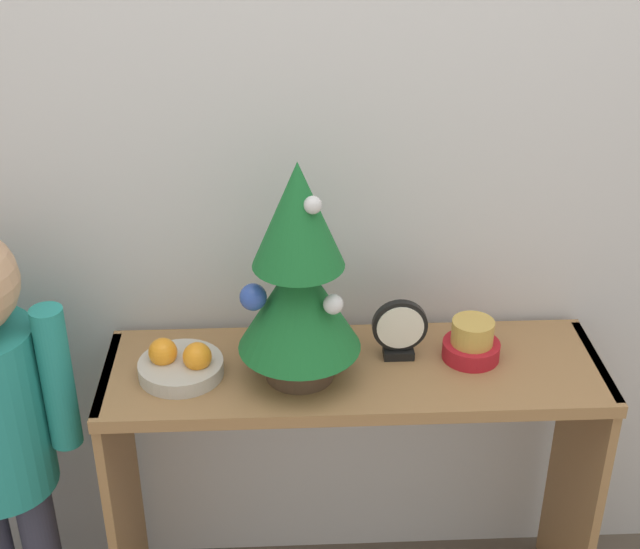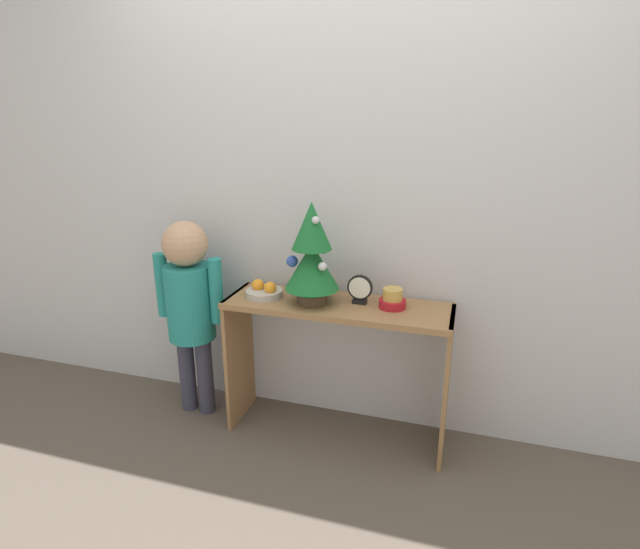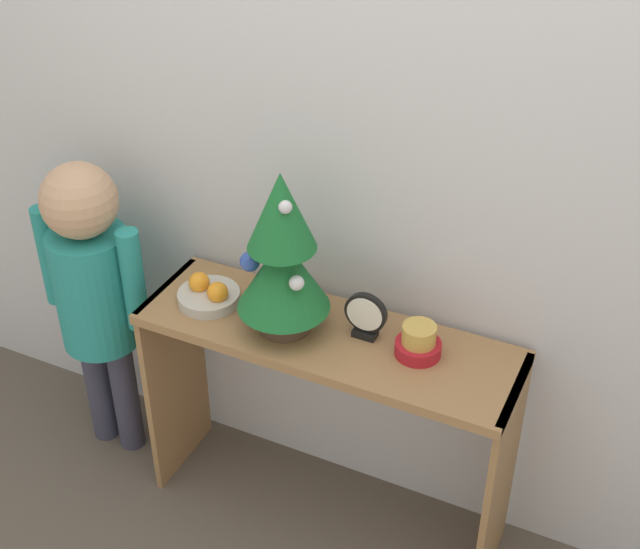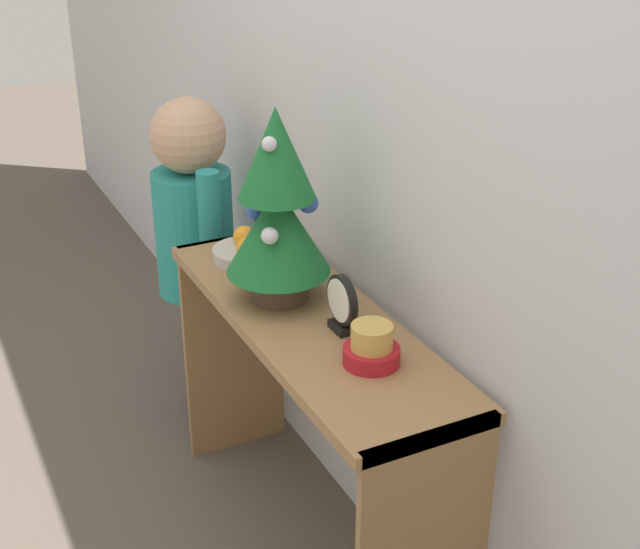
{
  "view_description": "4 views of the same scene",
  "coord_description": "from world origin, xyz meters",
  "px_view_note": "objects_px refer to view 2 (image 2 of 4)",
  "views": [
    {
      "loc": [
        -0.15,
        -1.45,
        1.84
      ],
      "look_at": [
        -0.07,
        0.19,
        0.95
      ],
      "focal_mm": 50.0,
      "sensor_mm": 36.0,
      "label": 1
    },
    {
      "loc": [
        0.58,
        -2.0,
        1.61
      ],
      "look_at": [
        -0.08,
        0.14,
        0.88
      ],
      "focal_mm": 28.0,
      "sensor_mm": 36.0,
      "label": 2
    },
    {
      "loc": [
        0.83,
        -1.62,
        2.27
      ],
      "look_at": [
        -0.02,
        0.17,
        0.92
      ],
      "focal_mm": 50.0,
      "sensor_mm": 36.0,
      "label": 3
    },
    {
      "loc": [
        1.72,
        -0.66,
        1.74
      ],
      "look_at": [
        0.07,
        0.17,
        0.87
      ],
      "focal_mm": 50.0,
      "sensor_mm": 36.0,
      "label": 4
    }
  ],
  "objects_px": {
    "singing_bowl": "(393,300)",
    "child_figure": "(190,297)",
    "mini_tree": "(312,254)",
    "fruit_bowl": "(264,291)",
    "desk_clock": "(360,289)"
  },
  "relations": [
    {
      "from": "mini_tree",
      "to": "singing_bowl",
      "type": "height_order",
      "value": "mini_tree"
    },
    {
      "from": "mini_tree",
      "to": "singing_bowl",
      "type": "xyz_separation_m",
      "value": [
        0.38,
        0.05,
        -0.2
      ]
    },
    {
      "from": "mini_tree",
      "to": "fruit_bowl",
      "type": "distance_m",
      "value": 0.34
    },
    {
      "from": "mini_tree",
      "to": "desk_clock",
      "type": "height_order",
      "value": "mini_tree"
    },
    {
      "from": "singing_bowl",
      "to": "desk_clock",
      "type": "relative_size",
      "value": 0.89
    },
    {
      "from": "fruit_bowl",
      "to": "child_figure",
      "type": "xyz_separation_m",
      "value": [
        -0.43,
        -0.01,
        -0.07
      ]
    },
    {
      "from": "singing_bowl",
      "to": "desk_clock",
      "type": "distance_m",
      "value": 0.16
    },
    {
      "from": "singing_bowl",
      "to": "desk_clock",
      "type": "bearing_deg",
      "value": 176.27
    },
    {
      "from": "child_figure",
      "to": "singing_bowl",
      "type": "bearing_deg",
      "value": 2.37
    },
    {
      "from": "mini_tree",
      "to": "child_figure",
      "type": "distance_m",
      "value": 0.74
    },
    {
      "from": "desk_clock",
      "to": "singing_bowl",
      "type": "bearing_deg",
      "value": -3.73
    },
    {
      "from": "fruit_bowl",
      "to": "singing_bowl",
      "type": "xyz_separation_m",
      "value": [
        0.64,
        0.04,
        0.01
      ]
    },
    {
      "from": "singing_bowl",
      "to": "mini_tree",
      "type": "bearing_deg",
      "value": -172.46
    },
    {
      "from": "singing_bowl",
      "to": "child_figure",
      "type": "distance_m",
      "value": 1.07
    },
    {
      "from": "singing_bowl",
      "to": "child_figure",
      "type": "height_order",
      "value": "child_figure"
    }
  ]
}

